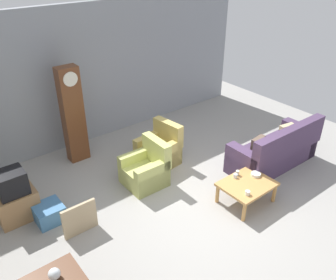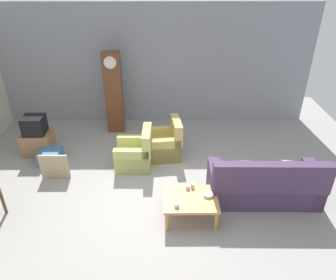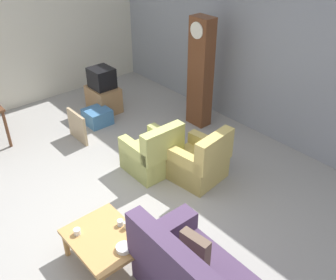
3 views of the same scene
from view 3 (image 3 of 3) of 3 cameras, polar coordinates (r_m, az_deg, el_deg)
name	(u,v)px [view 3 (image 3 of 3)]	position (r m, az deg, el deg)	size (l,w,h in m)	color
ground_plane	(107,213)	(5.72, -9.03, -10.77)	(10.40, 10.40, 0.00)	#999691
garage_door_wall	(273,52)	(7.10, 15.41, 12.51)	(8.40, 0.16, 3.20)	gray
pegboard_wall_left	(4,42)	(8.61, -23.37, 13.31)	(0.12, 6.40, 2.88)	beige
armchair_olive_near	(153,155)	(6.29, -2.30, -2.25)	(0.80, 0.77, 0.92)	#B7BC66
armchair_olive_far	(199,163)	(6.13, 4.70, -3.40)	(0.88, 0.85, 0.92)	tan
coffee_table_wood	(105,241)	(4.84, -9.41, -14.60)	(0.96, 0.76, 0.43)	tan
grandfather_clock	(201,73)	(7.38, 4.88, 9.91)	(0.44, 0.30, 2.14)	brown
tv_stand_cabinet	(104,99)	(8.29, -9.58, 6.07)	(0.68, 0.52, 0.54)	#997047
tv_crt	(102,78)	(8.09, -9.89, 9.13)	(0.48, 0.44, 0.42)	black
framed_picture_leaning	(77,127)	(7.31, -13.41, 1.96)	(0.60, 0.05, 0.57)	tan
storage_box_blue	(98,117)	(7.85, -10.49, 3.47)	(0.48, 0.48, 0.31)	teal
cup_white_porcelain	(77,232)	(4.87, -13.43, -13.18)	(0.09, 0.09, 0.08)	white
cup_blue_rimmed	(120,223)	(4.88, -7.14, -12.17)	(0.08, 0.08, 0.08)	silver
cup_cream_tall	(127,225)	(4.83, -6.22, -12.52)	(0.07, 0.07, 0.09)	beige
bowl_white_stacked	(124,248)	(4.61, -6.64, -15.75)	(0.18, 0.18, 0.05)	white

